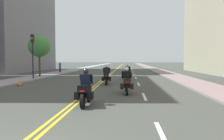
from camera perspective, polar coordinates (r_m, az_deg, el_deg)
ground_plane at (r=51.61m, az=1.53°, el=0.51°), size 264.00×264.00×0.00m
sidewalk_left at (r=52.59m, az=-7.22°, el=0.59°), size 2.77×144.00×0.12m
sidewalk_right at (r=51.85m, az=10.42°, el=0.54°), size 2.77×144.00×0.12m
centreline_yellow_inner at (r=51.61m, az=1.40°, el=0.51°), size 0.12×132.00×0.01m
centreline_yellow_outer at (r=51.60m, az=1.67°, el=0.51°), size 0.12×132.00×0.01m
lane_dashes_white at (r=32.59m, az=5.81°, el=-0.79°), size 0.14×56.40×0.01m
motorcycle_0 at (r=9.33m, az=-7.16°, el=-5.48°), size 0.76×2.11×1.63m
motorcycle_1 at (r=12.59m, az=3.94°, el=-3.38°), size 0.78×2.23×1.58m
motorcycle_2 at (r=17.12m, az=-1.48°, el=-1.71°), size 0.78×2.12×1.66m
motorcycle_3 at (r=20.86m, az=4.25°, el=-0.96°), size 0.78×2.23×1.61m
traffic_cone_0 at (r=17.88m, az=-23.60°, el=-2.80°), size 0.34×0.34×0.68m
traffic_light_near at (r=22.57m, az=-20.61°, el=5.45°), size 0.28×0.38×4.52m
pedestrian_0 at (r=33.49m, az=-13.86°, el=0.76°), size 0.41×0.32×1.73m
street_tree_0 at (r=25.84m, az=-19.01°, el=6.03°), size 2.47×2.47×4.80m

